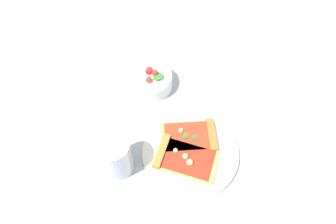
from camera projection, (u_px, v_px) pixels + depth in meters
name	position (u px, v px, depth m)	size (l,w,h in m)	color
ground_plane	(184.00, 137.00, 0.89)	(2.40, 2.40, 0.00)	#B2B7BC
plate	(189.00, 153.00, 0.86)	(0.26, 0.26, 0.01)	silver
pizza_slice_near	(192.00, 136.00, 0.87)	(0.17, 0.13, 0.02)	#E5B256
pizza_slice_far	(182.00, 158.00, 0.84)	(0.19, 0.17, 0.02)	#E5B256
salad_bowl	(151.00, 80.00, 0.96)	(0.13, 0.13, 0.07)	white
soda_glass	(116.00, 157.00, 0.80)	(0.08, 0.08, 0.13)	silver
paper_napkin	(207.00, 76.00, 1.00)	(0.13, 0.13, 0.00)	white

